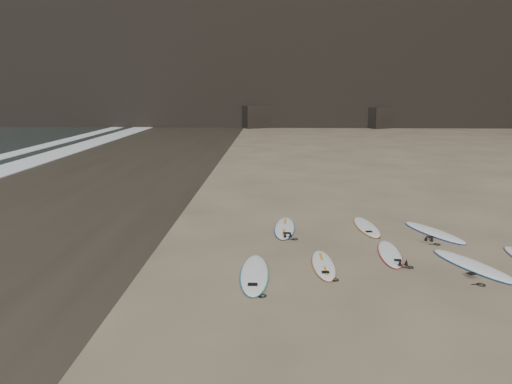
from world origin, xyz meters
TOP-DOWN VIEW (x-y plane):
  - ground at (0.00, 0.00)m, footprint 240.00×240.00m
  - wet_sand at (-13.00, 10.00)m, footprint 12.00×200.00m
  - surfboard_0 at (-4.14, -1.22)m, footprint 0.69×2.74m
  - surfboard_1 at (-2.39, -0.50)m, footprint 0.57×2.24m
  - surfboard_2 at (-0.49, 0.44)m, footprint 0.75×2.34m
  - surfboard_3 at (1.41, -0.44)m, footprint 1.70×2.76m
  - surfboard_5 at (-3.31, 2.87)m, footprint 0.76×2.58m
  - surfboard_6 at (-0.64, 3.10)m, footprint 0.76×2.47m
  - surfboard_7 at (1.35, 2.54)m, footprint 1.64×2.66m

SIDE VIEW (x-z plane):
  - ground at x=0.00m, z-range 0.00..0.00m
  - wet_sand at x=-13.00m, z-range 0.00..0.01m
  - surfboard_1 at x=-2.39m, z-range 0.00..0.08m
  - surfboard_2 at x=-0.49m, z-range 0.00..0.08m
  - surfboard_6 at x=-0.64m, z-range 0.00..0.09m
  - surfboard_5 at x=-3.31m, z-range 0.00..0.09m
  - surfboard_7 at x=1.35m, z-range 0.00..0.09m
  - surfboard_3 at x=1.41m, z-range 0.00..0.10m
  - surfboard_0 at x=-4.14m, z-range 0.00..0.10m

